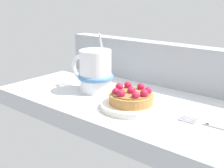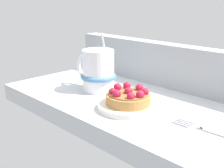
# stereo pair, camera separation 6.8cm
# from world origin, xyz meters

# --- Properties ---
(ground_plane) EXTENTS (0.66, 0.33, 0.04)m
(ground_plane) POSITION_xyz_m (0.00, 0.00, -0.02)
(ground_plane) COLOR silver
(window_rail_back) EXTENTS (0.65, 0.05, 0.11)m
(window_rail_back) POSITION_xyz_m (0.00, 0.14, 0.06)
(window_rail_back) COLOR #9EA3A8
(window_rail_back) RESTS_ON ground_plane
(dessert_plate) EXTENTS (0.13, 0.13, 0.01)m
(dessert_plate) POSITION_xyz_m (0.03, -0.06, 0.01)
(dessert_plate) COLOR silver
(dessert_plate) RESTS_ON ground_plane
(raspberry_tart) EXTENTS (0.10, 0.10, 0.04)m
(raspberry_tart) POSITION_xyz_m (0.03, -0.06, 0.03)
(raspberry_tart) COLOR #B77F42
(raspberry_tart) RESTS_ON dessert_plate
(coffee_mug) EXTENTS (0.13, 0.09, 0.15)m
(coffee_mug) POSITION_xyz_m (-0.12, -0.01, 0.05)
(coffee_mug) COLOR white
(coffee_mug) RESTS_ON ground_plane
(dessert_fork) EXTENTS (0.17, 0.03, 0.01)m
(dessert_fork) POSITION_xyz_m (0.21, -0.04, 0.00)
(dessert_fork) COLOR #B7B7BC
(dessert_fork) RESTS_ON ground_plane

